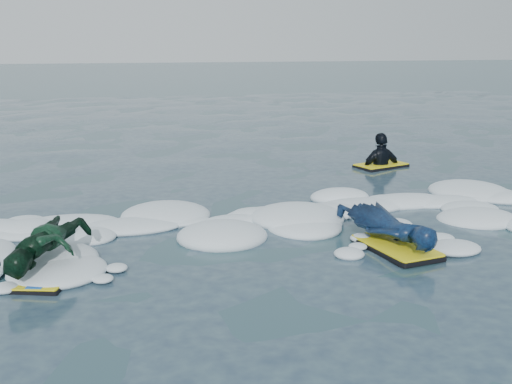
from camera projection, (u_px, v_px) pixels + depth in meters
ground at (303, 251)px, 7.62m from camera, size 120.00×120.00×0.00m
foam_band at (281, 227)px, 8.60m from camera, size 12.00×3.10×0.30m
prone_woman_unit at (389, 228)px, 7.77m from camera, size 0.94×1.76×0.44m
prone_child_unit at (48, 250)px, 6.82m from camera, size 1.14×1.49×0.53m
waiting_rider_unit at (381, 171)px, 12.51m from camera, size 1.15×0.87×1.54m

